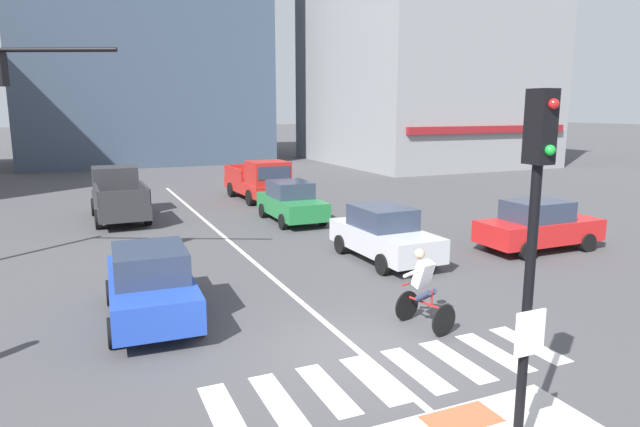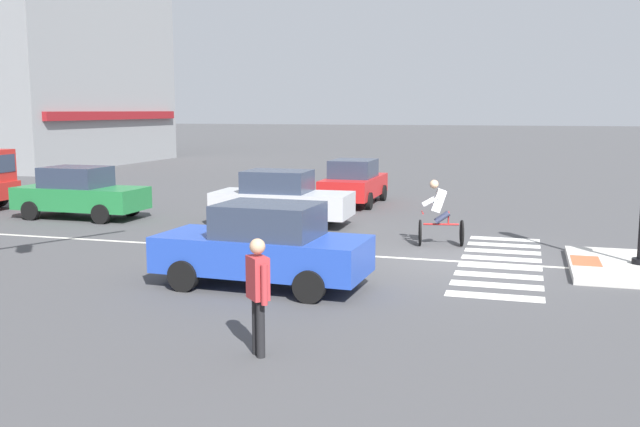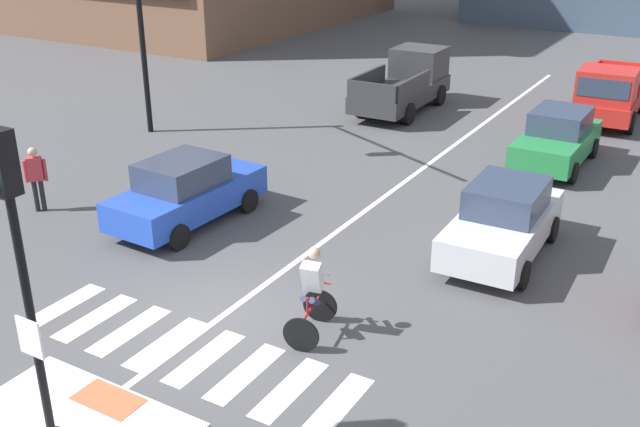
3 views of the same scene
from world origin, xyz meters
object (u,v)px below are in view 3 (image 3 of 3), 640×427
Objects in this scene: traffic_light_mast at (156,9)px; cyclist at (312,292)px; car_silver_eastbound_mid at (503,221)px; pickup_truck_charcoal_westbound_distant at (407,83)px; signal_pole at (22,268)px; car_blue_westbound_near at (186,191)px; pickup_truck_red_eastbound_distant at (610,95)px; car_green_eastbound_far at (557,138)px; pedestrian_at_curb_left at (36,174)px.

cyclist is (9.91, -7.38, -3.31)m from traffic_light_mast.
pickup_truck_charcoal_westbound_distant reaches higher than car_silver_eastbound_mid.
car_blue_westbound_near is at bearing 116.01° from signal_pole.
pickup_truck_red_eastbound_distant is 3.08× the size of cyclist.
car_silver_eastbound_mid is at bearing 68.63° from cyclist.
pickup_truck_charcoal_westbound_distant is at bearing 89.11° from car_blue_westbound_near.
traffic_light_mast reaches higher than pickup_truck_charcoal_westbound_distant.
pickup_truck_charcoal_westbound_distant is at bearing 57.21° from traffic_light_mast.
car_blue_westbound_near is 2.48× the size of cyclist.
car_green_eastbound_far is (-0.49, 6.62, 0.00)m from car_silver_eastbound_mid.
pickup_truck_red_eastbound_distant is (3.47, 21.46, -1.95)m from signal_pole.
pickup_truck_charcoal_westbound_distant is 3.07× the size of pedestrian_at_curb_left.
pedestrian_at_curb_left reaches higher than car_silver_eastbound_mid.
pedestrian_at_curb_left is (-3.68, -1.32, 0.17)m from car_blue_westbound_near.
pickup_truck_charcoal_westbound_distant is (-3.34, 19.54, -1.95)m from signal_pole.
car_green_eastbound_far is (11.34, 4.14, -3.37)m from traffic_light_mast.
traffic_light_mast is 1.48× the size of car_blue_westbound_near.
traffic_light_mast is 9.66m from pickup_truck_charcoal_westbound_distant.
car_silver_eastbound_mid is (3.55, 9.40, -2.12)m from signal_pole.
traffic_light_mast is 1.50× the size of car_green_eastbound_far.
pedestrian_at_curb_left is at bearing -160.25° from car_blue_westbound_near.
signal_pole reaches higher than cyclist.
signal_pole is 14.53m from traffic_light_mast.
traffic_light_mast is at bearing 135.65° from car_blue_westbound_near.
pickup_truck_charcoal_westbound_distant reaches higher than car_blue_westbound_near.
traffic_light_mast is at bearing 168.16° from car_silver_eastbound_mid.
signal_pole is at bearing -80.29° from pickup_truck_charcoal_westbound_distant.
pickup_truck_charcoal_westbound_distant reaches higher than car_green_eastbound_far.
car_blue_westbound_near is at bearing -126.93° from car_green_eastbound_far.
traffic_light_mast reaches higher than car_silver_eastbound_mid.
traffic_light_mast is at bearing -140.80° from pickup_truck_red_eastbound_distant.
car_green_eastbound_far is 2.45× the size of cyclist.
pickup_truck_red_eastbound_distant is (11.75, 9.58, -3.21)m from traffic_light_mast.
car_blue_westbound_near is at bearing -163.08° from car_silver_eastbound_mid.
car_silver_eastbound_mid is at bearing 16.92° from car_blue_westbound_near.
pickup_truck_red_eastbound_distant is at bearing 83.81° from cyclist.
pickup_truck_red_eastbound_distant is at bearing 15.75° from pickup_truck_charcoal_westbound_distant.
traffic_light_mast is 15.50m from pickup_truck_red_eastbound_distant.
signal_pole is 1.11× the size of car_blue_westbound_near.
cyclist is at bearing 70.01° from signal_pole.
car_blue_westbound_near is at bearing -44.35° from traffic_light_mast.
car_silver_eastbound_mid is 12.06m from pickup_truck_red_eastbound_distant.
car_silver_eastbound_mid is 5.27m from cyclist.
car_green_eastbound_far is 0.80× the size of pickup_truck_charcoal_westbound_distant.
traffic_light_mast is 6.85m from pedestrian_at_curb_left.
pickup_truck_charcoal_westbound_distant is at bearing 74.13° from pedestrian_at_curb_left.
pickup_truck_red_eastbound_distant is 3.10× the size of pedestrian_at_curb_left.
car_green_eastbound_far is 2.46× the size of pedestrian_at_curb_left.
traffic_light_mast reaches higher than signal_pole.
pickup_truck_red_eastbound_distant reaches higher than car_blue_westbound_near.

